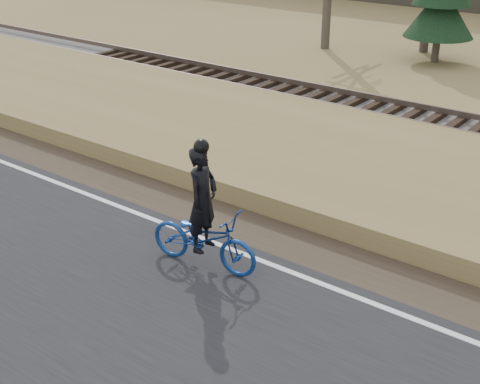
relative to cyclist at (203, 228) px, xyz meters
The scene contains 2 objects.
ground 4.77m from the cyclist, ahead, with size 120.00×120.00×0.00m, color olive.
cyclist is the anchor object (origin of this frame).
Camera 1 is at (1.97, -8.16, 6.09)m, focal length 50.00 mm.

